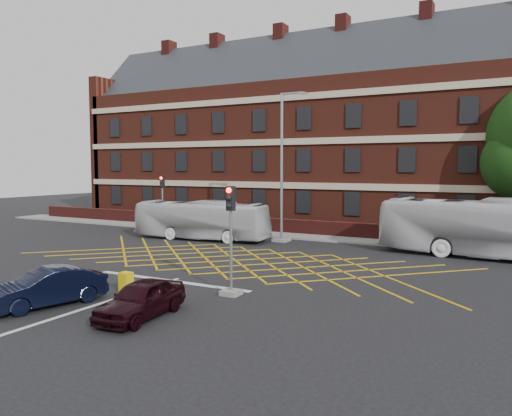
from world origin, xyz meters
The scene contains 16 objects.
ground centered at (0.00, 0.00, 0.00)m, with size 120.00×120.00×0.00m, color black.
victorian_building centered at (0.25, 22.00, 7.84)m, with size 51.00×12.17×20.40m.
boundary_wall centered at (0.00, 13.00, 0.55)m, with size 56.00×0.50×1.10m, color #4C1614.
far_pavement centered at (0.00, 12.00, 0.06)m, with size 60.00×3.00×0.12m, color slate.
box_junction_hatching centered at (0.00, 2.00, 0.01)m, with size 11.50×0.12×0.02m, color #CC990C.
stop_line centered at (0.00, -3.50, 0.01)m, with size 8.00×0.30×0.02m, color silver.
centre_line centered at (0.00, -10.00, 0.01)m, with size 0.15×14.00×0.02m, color silver.
bus_left centered at (-6.04, 7.53, 1.34)m, with size 2.25×9.63×2.68m, color silver.
bus_right centered at (11.98, 9.26, 1.65)m, with size 2.78×11.88×3.31m, color silver.
car_navy centered at (-1.45, -8.77, 0.68)m, with size 1.44×4.13×1.36m, color black.
car_maroon centered at (2.47, -8.21, 0.63)m, with size 1.49×3.71×1.26m, color black.
traffic_light_near centered at (3.58, -4.29, 1.76)m, with size 0.70×0.70×4.27m.
traffic_light_far centered at (-11.58, 10.21, 1.76)m, with size 0.70×0.70×4.27m.
street_lamp centered at (-0.70, 9.31, 3.46)m, with size 2.25×1.00×9.83m.
direction_signs centered at (-13.71, 11.22, 1.38)m, with size 1.10×0.16×2.20m.
utility_cabinet centered at (-0.37, -5.89, 0.40)m, with size 0.46×0.42×0.80m, color #DFBB0D.
Camera 1 is at (13.61, -20.67, 5.04)m, focal length 35.00 mm.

